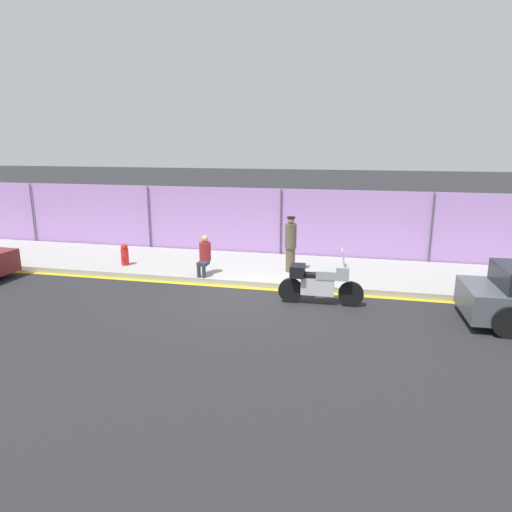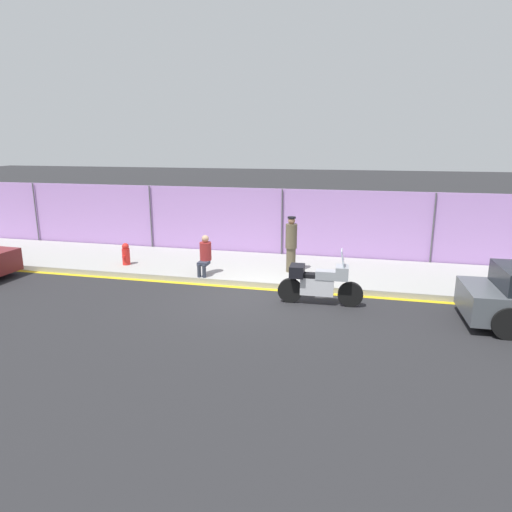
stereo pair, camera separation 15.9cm
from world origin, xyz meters
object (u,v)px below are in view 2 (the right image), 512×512
at_px(fire_hydrant, 126,254).
at_px(person_seated_on_curb, 205,253).
at_px(motorcycle, 319,282).
at_px(officer_standing, 291,244).

bearing_deg(fire_hydrant, person_seated_on_curb, -9.26).
bearing_deg(motorcycle, person_seated_on_curb, 157.48).
height_order(officer_standing, person_seated_on_curb, officer_standing).
bearing_deg(motorcycle, fire_hydrant, 162.62).
distance_m(officer_standing, fire_hydrant, 5.45).
distance_m(officer_standing, person_seated_on_curb, 2.66).
bearing_deg(motorcycle, officer_standing, 114.40).
height_order(officer_standing, fire_hydrant, officer_standing).
relative_size(motorcycle, officer_standing, 1.27).
xyz_separation_m(motorcycle, officer_standing, (-1.11, 2.30, 0.46)).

